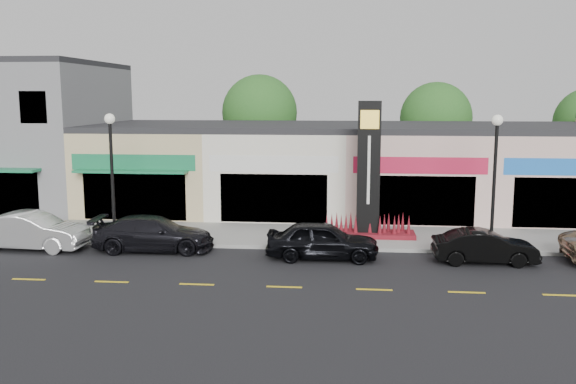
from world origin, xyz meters
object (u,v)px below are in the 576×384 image
object	(u,v)px
lamp_east_near	(495,168)
car_black_sedan	(322,240)
pylon_sign	(368,189)
car_white_van	(31,231)
car_dark_sedan	(153,234)
car_black_conv	(485,247)
lamp_west_near	(112,164)

from	to	relation	value
lamp_east_near	car_black_sedan	bearing A→B (deg)	-165.58
pylon_sign	car_white_van	world-z (taller)	pylon_sign
car_dark_sedan	car_black_sedan	xyz separation A→B (m)	(7.02, -0.62, 0.03)
car_dark_sedan	lamp_east_near	bearing A→B (deg)	-88.44
pylon_sign	car_black_conv	xyz separation A→B (m)	(4.34, -3.51, -1.63)
lamp_east_near	pylon_sign	size ratio (longest dim) A/B	0.91
lamp_west_near	car_dark_sedan	distance (m)	3.66
pylon_sign	car_dark_sedan	size ratio (longest dim) A/B	1.21
car_white_van	car_black_sedan	size ratio (longest dim) A/B	1.07
pylon_sign	car_dark_sedan	distance (m)	9.46
pylon_sign	car_white_van	distance (m)	14.45
lamp_east_near	pylon_sign	world-z (taller)	pylon_sign
lamp_west_near	pylon_sign	size ratio (longest dim) A/B	0.91
car_white_van	car_black_conv	size ratio (longest dim) A/B	1.21
lamp_west_near	lamp_east_near	world-z (taller)	same
car_dark_sedan	car_black_sedan	distance (m)	7.05
lamp_east_near	car_white_van	distance (m)	19.27
lamp_west_near	car_black_conv	xyz separation A→B (m)	(15.34, -1.81, -2.83)
lamp_east_near	car_white_van	size ratio (longest dim) A/B	1.16
pylon_sign	car_white_van	size ratio (longest dim) A/B	1.27
lamp_east_near	car_black_conv	distance (m)	3.43
pylon_sign	car_white_van	bearing A→B (deg)	-167.47
car_dark_sedan	car_black_conv	distance (m)	13.25
lamp_east_near	car_dark_sedan	size ratio (longest dim) A/B	1.10
pylon_sign	car_dark_sedan	xyz separation A→B (m)	(-8.89, -2.85, -1.55)
car_white_van	lamp_east_near	bearing A→B (deg)	-82.89
lamp_east_near	pylon_sign	bearing A→B (deg)	161.25
pylon_sign	car_black_sedan	distance (m)	4.22
lamp_west_near	lamp_east_near	distance (m)	16.00
car_black_sedan	lamp_east_near	bearing A→B (deg)	-76.42
car_white_van	car_black_conv	xyz separation A→B (m)	(18.37, -0.39, -0.13)
lamp_west_near	car_black_sedan	xyz separation A→B (m)	(9.13, -1.77, -2.73)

